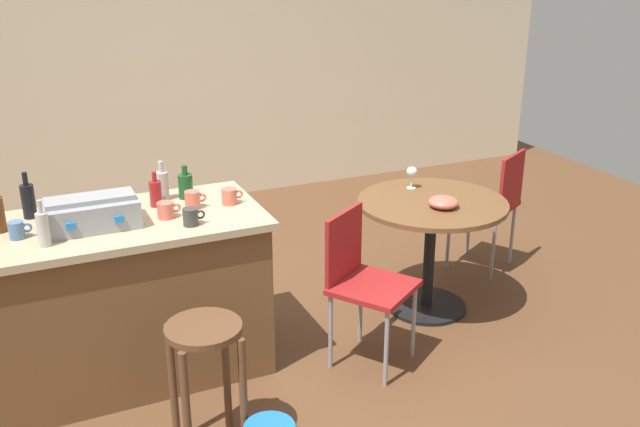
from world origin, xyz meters
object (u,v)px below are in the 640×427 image
(cup_3, at_px, (166,210))
(cup_4, at_px, (230,196))
(kitchen_island, at_px, (128,298))
(wooden_stool, at_px, (205,360))
(serving_bowl, at_px, (443,202))
(toolbox, at_px, (91,213))
(bottle_0, at_px, (43,228))
(cup_1, at_px, (193,200))
(bottle_1, at_px, (28,200))
(cup_2, at_px, (191,217))
(bottle_4, at_px, (186,185))
(wine_glass, at_px, (412,172))
(folding_chair_far, at_px, (363,276))
(folding_chair_near, at_px, (493,200))
(bottle_5, at_px, (162,185))
(cup_0, at_px, (17,230))
(dining_table, at_px, (431,227))
(bottle_3, at_px, (156,193))

(cup_3, relative_size, cup_4, 1.02)
(kitchen_island, distance_m, cup_3, 0.54)
(wooden_stool, height_order, serving_bowl, serving_bowl)
(wooden_stool, xyz_separation_m, toolbox, (-0.33, 0.77, 0.48))
(bottle_0, relative_size, cup_1, 1.95)
(bottle_1, bearing_deg, cup_2, -31.40)
(wooden_stool, distance_m, cup_4, 1.01)
(bottle_4, height_order, wine_glass, bottle_4)
(folding_chair_far, relative_size, cup_3, 7.16)
(cup_1, bearing_deg, bottle_1, 165.35)
(serving_bowl, bearing_deg, folding_chair_near, 32.01)
(bottle_5, bearing_deg, wine_glass, 0.39)
(cup_0, relative_size, cup_3, 0.89)
(dining_table, relative_size, cup_1, 7.97)
(dining_table, bearing_deg, bottle_5, 171.02)
(bottle_0, relative_size, bottle_3, 1.18)
(cup_4, bearing_deg, bottle_1, 167.28)
(kitchen_island, xyz_separation_m, cup_4, (0.59, -0.00, 0.49))
(folding_chair_near, relative_size, bottle_0, 3.90)
(dining_table, height_order, cup_2, cup_2)
(cup_1, distance_m, cup_3, 0.18)
(folding_chair_near, xyz_separation_m, bottle_0, (-2.95, -0.49, 0.46))
(cup_3, xyz_separation_m, serving_bowl, (1.62, -0.09, -0.17))
(wooden_stool, relative_size, folding_chair_near, 0.75)
(folding_chair_far, distance_m, cup_2, 0.99)
(folding_chair_far, relative_size, bottle_5, 3.97)
(folding_chair_near, height_order, cup_1, cup_1)
(wine_glass, bearing_deg, wooden_stool, -148.08)
(serving_bowl, bearing_deg, cup_3, 176.68)
(cup_4, bearing_deg, dining_table, -1.51)
(cup_3, bearing_deg, bottle_3, 92.66)
(toolbox, relative_size, cup_0, 4.16)
(bottle_0, distance_m, bottle_3, 0.67)
(wooden_stool, xyz_separation_m, bottle_1, (-0.61, 1.03, 0.50))
(bottle_0, height_order, serving_bowl, bottle_0)
(bottle_1, relative_size, cup_3, 2.00)
(dining_table, height_order, folding_chair_near, folding_chair_near)
(serving_bowl, bearing_deg, kitchen_island, 174.93)
(cup_4, bearing_deg, toolbox, -176.54)
(bottle_3, height_order, serving_bowl, bottle_3)
(bottle_1, xyz_separation_m, cup_0, (-0.07, -0.27, -0.05))
(toolbox, relative_size, bottle_5, 2.04)
(toolbox, xyz_separation_m, bottle_3, (0.35, 0.17, -0.00))
(wooden_stool, distance_m, serving_bowl, 1.80)
(kitchen_island, xyz_separation_m, bottle_5, (0.27, 0.22, 0.53))
(folding_chair_far, height_order, bottle_1, bottle_1)
(bottle_1, relative_size, cup_0, 2.26)
(bottle_0, bearing_deg, toolbox, 32.96)
(wine_glass, relative_size, serving_bowl, 0.80)
(kitchen_island, xyz_separation_m, toolbox, (-0.13, -0.05, 0.52))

